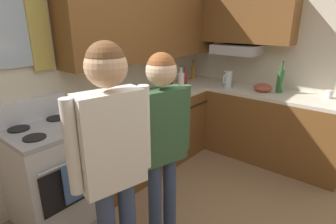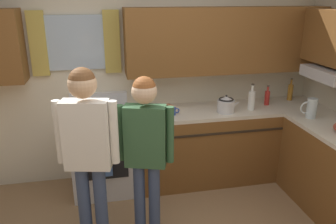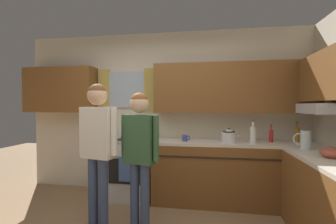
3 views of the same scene
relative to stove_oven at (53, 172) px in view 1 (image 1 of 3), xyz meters
The scene contains 16 objects.
back_wall_unit 1.12m from the stove_oven, 31.22° to the left, with size 4.60×0.42×2.60m.
right_wall_unit 3.20m from the stove_oven, 28.75° to the right, with size 0.52×4.05×2.60m.
kitchen_counter_run 1.92m from the stove_oven, 14.03° to the right, with size 2.33×2.25×0.90m.
stove_oven is the anchor object (origin of this frame).
bottle_sauce_red 2.08m from the stove_oven, ahead, with size 0.06×0.06×0.25m.
bottle_wine_green 2.73m from the stove_oven, 25.01° to the right, with size 0.08×0.08×0.39m.
bottle_milk_white 1.83m from the stove_oven, ahead, with size 0.08×0.08×0.31m.
bottle_oil_amber 2.46m from the stove_oven, ahead, with size 0.06×0.06×0.29m.
mug_ceramic_white 3.05m from the stove_oven, 33.31° to the right, with size 0.13×0.08×0.09m.
mug_cobalt_blue 0.95m from the stove_oven, ahead, with size 0.11×0.07×0.08m.
cup_terracotta 0.92m from the stove_oven, ahead, with size 0.11×0.07×0.08m.
stovetop_kettle 1.53m from the stove_oven, ahead, with size 0.27×0.20×0.21m.
water_pitcher 2.38m from the stove_oven, 12.35° to the right, with size 0.19×0.11×0.22m.
mixing_bowl 2.58m from the stove_oven, 21.95° to the right, with size 0.22×0.22×0.10m.
adult_left 1.16m from the stove_oven, 95.77° to the right, with size 0.50×0.24×1.66m.
adult_in_plaid 1.15m from the stove_oven, 68.35° to the right, with size 0.47×0.25×1.56m.
Camera 1 is at (-1.35, -0.58, 1.76)m, focal length 28.82 mm.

